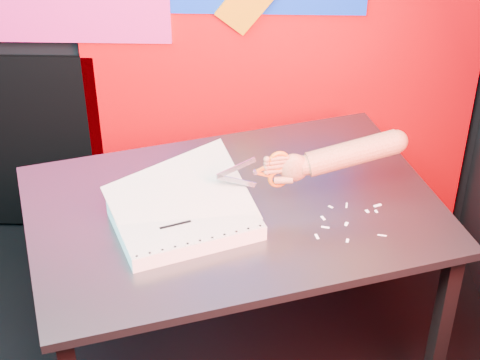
{
  "coord_description": "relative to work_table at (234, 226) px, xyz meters",
  "views": [
    {
      "loc": [
        0.57,
        -1.44,
        2.3
      ],
      "look_at": [
        0.52,
        0.62,
        0.87
      ],
      "focal_mm": 60.0,
      "sensor_mm": 36.0,
      "label": 1
    }
  ],
  "objects": [
    {
      "name": "work_table",
      "position": [
        0.0,
        0.0,
        0.0
      ],
      "size": [
        1.53,
        1.25,
        0.75
      ],
      "rotation": [
        0.0,
        0.0,
        0.32
      ],
      "color": "black",
      "rests_on": "ground"
    },
    {
      "name": "hand_forearm",
      "position": [
        0.34,
        0.04,
        0.26
      ],
      "size": [
        0.45,
        0.15,
        0.14
      ],
      "rotation": [
        0.0,
        0.0,
        0.23
      ],
      "color": "#B27356",
      "rests_on": "work_table"
    },
    {
      "name": "scissors",
      "position": [
        0.12,
        -0.01,
        0.23
      ],
      "size": [
        0.23,
        0.06,
        0.13
      ],
      "rotation": [
        0.0,
        0.0,
        0.23
      ],
      "color": "#A3A5B0",
      "rests_on": "printout_stack"
    },
    {
      "name": "paper_clippings",
      "position": [
        0.36,
        -0.06,
        0.08
      ],
      "size": [
        0.23,
        0.21,
        0.0
      ],
      "color": "white",
      "rests_on": "work_table"
    },
    {
      "name": "backdrop",
      "position": [
        -0.43,
        0.82,
        0.29
      ],
      "size": [
        2.88,
        0.05,
        2.08
      ],
      "color": "#E80006",
      "rests_on": "ground"
    },
    {
      "name": "printout_stack",
      "position": [
        -0.15,
        -0.11,
        0.11
      ],
      "size": [
        0.52,
        0.45,
        0.22
      ],
      "rotation": [
        0.0,
        0.0,
        0.41
      ],
      "color": "white",
      "rests_on": "work_table"
    }
  ]
}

